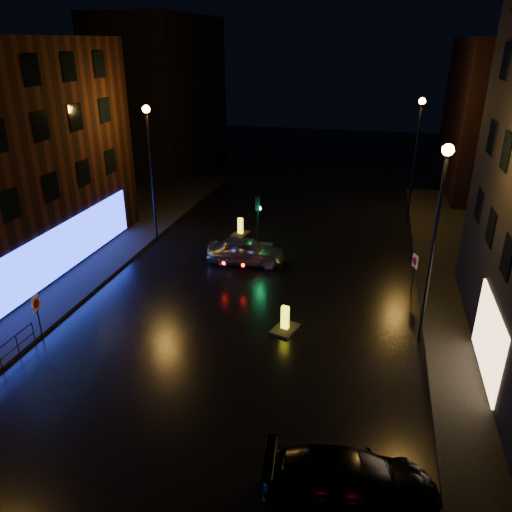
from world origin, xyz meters
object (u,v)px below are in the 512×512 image
object	(u,v)px
bollard_near	(285,325)
bollard_far	(240,231)
road_sign_right	(415,264)
road_sign_left	(37,307)
traffic_signal	(258,243)
silver_hatchback	(246,251)
dark_sedan	(351,480)

from	to	relation	value
bollard_near	bollard_far	size ratio (longest dim) A/B	1.06
road_sign_right	road_sign_left	bearing A→B (deg)	4.01
traffic_signal	silver_hatchback	xyz separation A→B (m)	(-0.24, -1.88, 0.24)
traffic_signal	dark_sedan	bearing A→B (deg)	-68.19
bollard_near	bollard_far	bearing A→B (deg)	130.76
road_sign_left	road_sign_right	size ratio (longest dim) A/B	1.00
traffic_signal	bollard_far	xyz separation A→B (m)	(-1.75, 2.38, -0.25)
silver_hatchback	bollard_near	world-z (taller)	silver_hatchback
road_sign_left	bollard_far	bearing A→B (deg)	65.61
traffic_signal	dark_sedan	distance (m)	18.02
bollard_far	road_sign_left	bearing A→B (deg)	-98.81
bollard_near	road_sign_left	world-z (taller)	road_sign_left
dark_sedan	bollard_far	size ratio (longest dim) A/B	3.31
dark_sedan	road_sign_left	bearing A→B (deg)	62.11
traffic_signal	bollard_near	size ratio (longest dim) A/B	2.23
traffic_signal	road_sign_left	distance (m)	13.48
dark_sedan	bollard_near	world-z (taller)	dark_sedan
dark_sedan	bollard_near	xyz separation A→B (m)	(-3.41, 8.25, -0.44)
bollard_near	road_sign_right	size ratio (longest dim) A/B	0.76
bollard_near	road_sign_right	world-z (taller)	road_sign_right
silver_hatchback	traffic_signal	bearing A→B (deg)	-12.06
bollard_far	bollard_near	bearing A→B (deg)	-54.50
bollard_near	bollard_far	world-z (taller)	bollard_near
bollard_far	road_sign_left	xyz separation A→B (m)	(-4.95, -14.02, 1.28)
dark_sedan	bollard_far	xyz separation A→B (m)	(-8.45, 19.11, -0.45)
road_sign_right	bollard_near	bearing A→B (deg)	18.63
traffic_signal	bollard_far	world-z (taller)	traffic_signal
dark_sedan	bollard_near	bearing A→B (deg)	15.35
silver_hatchback	road_sign_right	distance (m)	9.24
dark_sedan	traffic_signal	bearing A→B (deg)	14.71
road_sign_left	traffic_signal	bearing A→B (deg)	55.14
silver_hatchback	road_sign_left	bearing A→B (deg)	141.62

